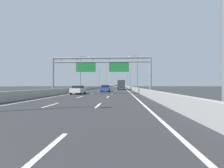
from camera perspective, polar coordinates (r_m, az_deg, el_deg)
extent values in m
plane|color=#2D2D30|center=(100.39, 1.22, -1.23)|extent=(260.00, 260.00, 0.00)
cube|color=white|center=(13.97, -19.48, -6.59)|extent=(0.16, 3.00, 0.01)
cube|color=white|center=(22.51, -10.57, -4.23)|extent=(0.16, 3.00, 0.01)
cube|color=white|center=(31.31, -6.62, -3.14)|extent=(0.16, 3.00, 0.01)
cube|color=white|center=(40.20, -4.42, -2.53)|extent=(0.16, 3.00, 0.01)
cube|color=white|center=(49.13, -3.02, -2.13)|extent=(0.16, 3.00, 0.01)
cube|color=white|center=(58.08, -2.05, -1.86)|extent=(0.16, 3.00, 0.01)
cube|color=white|center=(67.04, -1.33, -1.66)|extent=(0.16, 3.00, 0.01)
cube|color=white|center=(76.02, -0.79, -1.51)|extent=(0.16, 3.00, 0.01)
cube|color=white|center=(85.00, -0.36, -1.39)|extent=(0.16, 3.00, 0.01)
cube|color=white|center=(93.98, -0.02, -1.29)|extent=(0.16, 3.00, 0.01)
cube|color=white|center=(102.96, 0.27, -1.21)|extent=(0.16, 3.00, 0.01)
cube|color=white|center=(111.95, 0.51, -1.14)|extent=(0.16, 3.00, 0.01)
cube|color=white|center=(120.94, 0.71, -1.08)|extent=(0.16, 3.00, 0.01)
cube|color=white|center=(129.93, 0.89, -1.03)|extent=(0.16, 3.00, 0.01)
cube|color=white|center=(138.92, 1.04, -0.99)|extent=(0.16, 3.00, 0.01)
cube|color=white|center=(147.92, 1.18, -0.95)|extent=(0.16, 3.00, 0.01)
cube|color=white|center=(156.91, 1.30, -0.92)|extent=(0.16, 3.00, 0.01)
cube|color=white|center=(4.47, -21.63, -20.25)|extent=(0.16, 3.00, 0.01)
cube|color=white|center=(13.02, -4.59, -7.07)|extent=(0.16, 3.00, 0.01)
cube|color=white|center=(21.94, -1.37, -4.34)|extent=(0.16, 3.00, 0.01)
cube|color=white|center=(30.90, -0.02, -3.18)|extent=(0.16, 3.00, 0.01)
cube|color=white|center=(39.88, 0.72, -2.55)|extent=(0.16, 3.00, 0.01)
cube|color=white|center=(48.87, 1.19, -2.14)|extent=(0.16, 3.00, 0.01)
cube|color=white|center=(57.86, 1.51, -1.87)|extent=(0.16, 3.00, 0.01)
cube|color=white|center=(66.85, 1.74, -1.66)|extent=(0.16, 3.00, 0.01)
cube|color=white|center=(75.85, 1.92, -1.51)|extent=(0.16, 3.00, 0.01)
cube|color=white|center=(84.84, 2.06, -1.39)|extent=(0.16, 3.00, 0.01)
cube|color=white|center=(93.84, 2.18, -1.29)|extent=(0.16, 3.00, 0.01)
cube|color=white|center=(102.84, 2.27, -1.21)|extent=(0.16, 3.00, 0.01)
cube|color=white|center=(111.84, 2.35, -1.14)|extent=(0.16, 3.00, 0.01)
cube|color=white|center=(120.84, 2.42, -1.08)|extent=(0.16, 3.00, 0.01)
cube|color=white|center=(129.83, 2.48, -1.03)|extent=(0.16, 3.00, 0.01)
cube|color=white|center=(138.83, 2.53, -0.99)|extent=(0.16, 3.00, 0.01)
cube|color=white|center=(147.83, 2.57, -0.95)|extent=(0.16, 3.00, 0.01)
cube|color=white|center=(156.83, 2.61, -0.92)|extent=(0.16, 3.00, 0.01)
cube|color=white|center=(88.76, -2.44, -1.34)|extent=(0.16, 176.00, 0.01)
cube|color=white|center=(88.34, 4.35, -1.35)|extent=(0.16, 176.00, 0.01)
cube|color=#9E9E99|center=(110.81, -2.16, -0.90)|extent=(0.45, 220.00, 0.95)
cube|color=#9E9E99|center=(110.37, 4.99, -0.91)|extent=(0.45, 220.00, 0.95)
cylinder|color=gray|center=(31.75, -18.90, 2.50)|extent=(0.36, 0.36, 6.20)
cylinder|color=gray|center=(29.80, 12.60, 2.67)|extent=(0.36, 0.36, 6.20)
cylinder|color=gray|center=(29.95, -3.66, 8.62)|extent=(16.79, 0.32, 0.32)
cylinder|color=gray|center=(29.85, -3.66, 7.29)|extent=(16.79, 0.26, 0.26)
cylinder|color=gray|center=(31.51, -16.51, 7.54)|extent=(0.74, 0.10, 0.74)
cylinder|color=gray|center=(30.68, -11.54, 7.75)|extent=(0.74, 0.10, 0.74)
cylinder|color=gray|center=(30.09, -6.33, 7.90)|extent=(0.74, 0.10, 0.74)
cylinder|color=gray|center=(29.76, -0.96, 7.99)|extent=(0.74, 0.10, 0.74)
cylinder|color=gray|center=(29.69, 4.49, 8.01)|extent=(0.74, 0.10, 0.74)
cylinder|color=gray|center=(29.88, 9.91, 7.96)|extent=(0.74, 0.10, 0.74)
cube|color=#19752D|center=(30.17, -8.64, 5.49)|extent=(3.40, 0.12, 1.60)
cube|color=#19752D|center=(29.53, 2.33, 5.61)|extent=(3.40, 0.12, 1.60)
cylinder|color=slate|center=(8.90, 33.09, 20.93)|extent=(0.20, 0.20, 9.50)
cylinder|color=slate|center=(47.87, -10.38, 3.50)|extent=(0.20, 0.20, 9.50)
cylinder|color=slate|center=(48.16, -9.09, 8.99)|extent=(2.20, 0.12, 0.12)
cube|color=#F2EAC6|center=(47.92, -7.79, 8.92)|extent=(0.56, 0.28, 0.20)
cylinder|color=slate|center=(46.71, 8.34, 3.60)|extent=(0.20, 0.20, 9.50)
cylinder|color=slate|center=(47.17, 6.99, 9.19)|extent=(2.20, 0.12, 0.12)
cube|color=#F2EAC6|center=(47.09, 5.64, 9.08)|extent=(0.56, 0.28, 0.20)
cylinder|color=slate|center=(86.44, -4.24, 1.78)|extent=(0.20, 0.20, 9.50)
cylinder|color=slate|center=(86.60, -3.51, 4.82)|extent=(2.20, 0.12, 0.12)
cube|color=#F2EAC6|center=(86.47, -2.78, 4.76)|extent=(0.56, 0.28, 0.20)
cylinder|color=slate|center=(85.80, 6.02, 1.79)|extent=(0.20, 0.20, 9.50)
cylinder|color=slate|center=(86.05, 5.28, 4.86)|extent=(2.20, 0.12, 0.12)
cube|color=#F2EAC6|center=(86.01, 4.55, 4.79)|extent=(0.56, 0.28, 0.20)
cylinder|color=slate|center=(125.42, -1.90, 1.11)|extent=(0.20, 0.20, 9.50)
cylinder|color=slate|center=(125.53, -1.40, 3.21)|extent=(2.20, 0.12, 0.12)
cube|color=#F2EAC6|center=(125.44, -0.90, 3.17)|extent=(0.56, 0.28, 0.20)
cylinder|color=slate|center=(124.98, 5.15, 1.12)|extent=(0.20, 0.20, 9.50)
cylinder|color=slate|center=(125.15, 4.65, 3.22)|extent=(2.20, 0.12, 0.12)
cube|color=#F2EAC6|center=(125.12, 4.14, 3.18)|extent=(0.56, 0.28, 0.20)
cube|color=#1E7A38|center=(79.73, 3.33, -1.01)|extent=(1.77, 4.30, 0.62)
cube|color=black|center=(79.78, 3.33, -0.60)|extent=(1.56, 1.87, 0.51)
cylinder|color=black|center=(81.34, 2.78, -1.21)|extent=(0.22, 0.64, 0.64)
cylinder|color=black|center=(81.34, 3.87, -1.21)|extent=(0.22, 0.64, 0.64)
cylinder|color=black|center=(78.14, 2.76, -1.25)|extent=(0.22, 0.64, 0.64)
cylinder|color=black|center=(78.14, 3.90, -1.24)|extent=(0.22, 0.64, 0.64)
cube|color=#A8ADB2|center=(104.27, 1.29, -0.83)|extent=(1.84, 4.38, 0.71)
cube|color=black|center=(104.58, 1.30, -0.48)|extent=(1.62, 2.07, 0.54)
cylinder|color=black|center=(105.94, 0.88, -1.01)|extent=(0.22, 0.64, 0.64)
cylinder|color=black|center=(105.89, 1.76, -1.01)|extent=(0.22, 0.64, 0.64)
cylinder|color=black|center=(102.66, 0.81, -1.03)|extent=(0.22, 0.64, 0.64)
cylinder|color=black|center=(102.61, 1.71, -1.03)|extent=(0.22, 0.64, 0.64)
cube|color=orange|center=(71.74, -2.37, -1.05)|extent=(1.83, 4.35, 0.70)
cube|color=black|center=(71.99, -2.35, -0.59)|extent=(1.61, 1.92, 0.44)
cylinder|color=black|center=(73.44, -2.87, -1.30)|extent=(0.22, 0.64, 0.64)
cylinder|color=black|center=(73.29, -1.62, -1.30)|extent=(0.22, 0.64, 0.64)
cylinder|color=black|center=(70.22, -3.15, -1.35)|extent=(0.22, 0.64, 0.64)
cylinder|color=black|center=(70.05, -1.84, -1.35)|extent=(0.22, 0.64, 0.64)
cube|color=#2347AD|center=(39.05, -2.16, -1.63)|extent=(1.87, 4.24, 0.69)
cube|color=black|center=(38.83, -2.19, -0.73)|extent=(1.64, 1.82, 0.55)
cylinder|color=black|center=(40.71, -3.11, -2.06)|extent=(0.22, 0.64, 0.64)
cylinder|color=black|center=(40.56, -0.79, -2.07)|extent=(0.22, 0.64, 0.64)
cylinder|color=black|center=(37.59, -3.64, -2.20)|extent=(0.22, 0.64, 0.64)
cylinder|color=black|center=(37.43, -1.13, -2.21)|extent=(0.22, 0.64, 0.64)
cube|color=silver|center=(29.86, -11.09, -2.02)|extent=(1.72, 4.45, 0.68)
cube|color=black|center=(29.75, -11.14, -0.95)|extent=(1.51, 1.88, 0.44)
cylinder|color=black|center=(31.68, -11.66, -2.54)|extent=(0.22, 0.64, 0.64)
cylinder|color=black|center=(31.33, -9.00, -2.57)|extent=(0.22, 0.64, 0.64)
cylinder|color=black|center=(28.46, -13.40, -2.78)|extent=(0.22, 0.64, 0.64)
cylinder|color=black|center=(28.06, -10.46, -2.82)|extent=(0.22, 0.64, 0.64)
cube|color=#B21E19|center=(62.16, 3.11, -0.38)|extent=(2.41, 2.31, 2.05)
cube|color=#333338|center=(57.94, 3.10, -0.08)|extent=(2.41, 5.74, 2.66)
cylinder|color=black|center=(62.43, 2.13, -1.32)|extent=(0.28, 0.96, 0.96)
cylinder|color=black|center=(62.43, 4.09, -1.32)|extent=(0.28, 0.96, 0.96)
cylinder|color=black|center=(56.49, 2.01, -1.42)|extent=(0.28, 0.96, 0.96)
cylinder|color=black|center=(56.48, 4.17, -1.42)|extent=(0.28, 0.96, 0.96)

